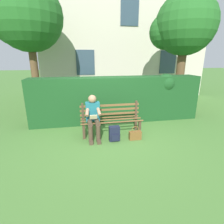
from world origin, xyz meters
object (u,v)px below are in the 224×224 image
at_px(park_bench, 111,118).
at_px(backpack, 114,134).
at_px(tree, 182,27).
at_px(tree_far, 25,18).
at_px(handbag, 135,135).
at_px(person_seated, 93,116).

bearing_deg(park_bench, backpack, 89.57).
distance_m(tree, tree_far, 5.76).
height_order(backpack, handbag, backpack).
distance_m(park_bench, tree, 4.59).
height_order(park_bench, tree_far, tree_far).
distance_m(backpack, handbag, 0.58).
distance_m(person_seated, backpack, 0.75).
bearing_deg(tree_far, handbag, 134.62).
relative_size(backpack, tree_far, 0.08).
xyz_separation_m(park_bench, handbag, (-0.57, 0.55, -0.33)).
bearing_deg(backpack, tree_far, -50.73).
bearing_deg(person_seated, tree_far, -53.84).
relative_size(park_bench, handbag, 4.54).
xyz_separation_m(park_bench, backpack, (0.00, 0.52, -0.26)).
xyz_separation_m(park_bench, tree, (-3.09, -1.93, 2.79)).
distance_m(person_seated, handbag, 1.26).
relative_size(tree, tree_far, 0.93).
relative_size(handbag, tree_far, 0.08).
bearing_deg(tree_far, person_seated, 126.16).
xyz_separation_m(person_seated, handbag, (-1.10, 0.37, -0.50)).
height_order(tree, tree_far, tree_far).
distance_m(park_bench, tree_far, 4.80).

